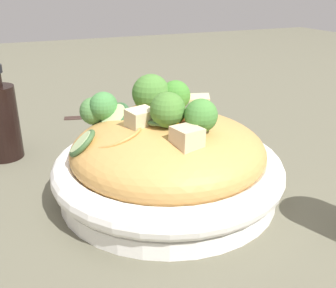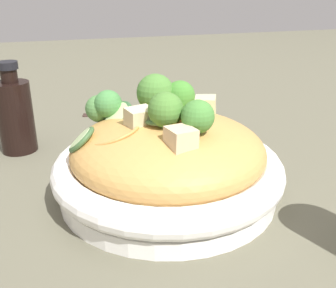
{
  "view_description": "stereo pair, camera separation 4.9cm",
  "coord_description": "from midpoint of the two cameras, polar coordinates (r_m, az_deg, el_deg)",
  "views": [
    {
      "loc": [
        -0.18,
        -0.42,
        0.26
      ],
      "look_at": [
        0.0,
        0.0,
        0.07
      ],
      "focal_mm": 42.14,
      "sensor_mm": 36.0,
      "label": 1
    },
    {
      "loc": [
        -0.13,
        -0.43,
        0.26
      ],
      "look_at": [
        0.0,
        0.0,
        0.07
      ],
      "focal_mm": 42.14,
      "sensor_mm": 36.0,
      "label": 2
    }
  ],
  "objects": [
    {
      "name": "ground_plane",
      "position": [
        0.52,
        -2.71,
        -7.13
      ],
      "size": [
        3.0,
        3.0,
        0.0
      ],
      "primitive_type": "plane",
      "color": "#5A5846"
    },
    {
      "name": "broccoli_florets",
      "position": [
        0.5,
        -5.37,
        5.84
      ],
      "size": [
        0.15,
        0.17,
        0.07
      ],
      "color": "#97B871",
      "rests_on": "serving_bowl"
    },
    {
      "name": "noodle_heap",
      "position": [
        0.49,
        -2.88,
        -0.92
      ],
      "size": [
        0.24,
        0.24,
        0.08
      ],
      "color": "#C08C49",
      "rests_on": "serving_bowl"
    },
    {
      "name": "serving_bowl",
      "position": [
        0.51,
        -2.77,
        -4.36
      ],
      "size": [
        0.29,
        0.29,
        0.05
      ],
      "color": "white",
      "rests_on": "ground_plane"
    },
    {
      "name": "soy_sauce_bottle",
      "position": [
        0.66,
        -25.17,
        3.1
      ],
      "size": [
        0.06,
        0.06,
        0.14
      ],
      "color": "black",
      "rests_on": "ground_plane"
    },
    {
      "name": "chicken_chunks",
      "position": [
        0.49,
        -1.41,
        3.87
      ],
      "size": [
        0.14,
        0.16,
        0.04
      ],
      "color": "beige",
      "rests_on": "serving_bowl"
    },
    {
      "name": "chopsticks_pair",
      "position": [
        0.82,
        -9.21,
        4.18
      ],
      "size": [
        0.21,
        0.07,
        0.01
      ],
      "color": "black",
      "rests_on": "ground_plane"
    },
    {
      "name": "carrot_coins",
      "position": [
        0.5,
        -3.19,
        4.02
      ],
      "size": [
        0.06,
        0.16,
        0.03
      ],
      "color": "orange",
      "rests_on": "serving_bowl"
    },
    {
      "name": "zucchini_slices",
      "position": [
        0.49,
        -8.52,
        3.0
      ],
      "size": [
        0.17,
        0.12,
        0.05
      ],
      "color": "beige",
      "rests_on": "serving_bowl"
    }
  ]
}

